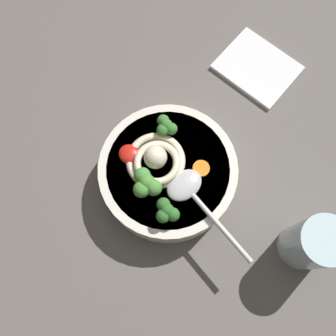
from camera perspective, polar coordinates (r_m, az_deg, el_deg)
The scene contains 12 objects.
table_slab at distance 67.04cm, azimuth 2.34°, elevation -1.27°, with size 133.10×133.10×3.27cm, color #5B5651.
soup_bowl at distance 61.90cm, azimuth 0.00°, elevation -0.86°, with size 22.44×22.44×6.53cm.
noodle_pile at distance 57.92cm, azimuth -1.86°, elevation 1.16°, with size 10.39×10.19×4.18cm.
soup_spoon at distance 57.13cm, azimuth 3.42°, elevation -3.68°, with size 17.51×7.50×1.60cm.
chili_sauce_dollop at distance 59.03cm, azimuth -5.88°, elevation 2.08°, with size 3.65×3.29×1.64cm, color red.
broccoli_floret_near_spoon at distance 55.15cm, azimuth -0.21°, elevation -6.68°, with size 4.10×3.52×3.24cm.
broccoli_floret_front at distance 55.69cm, azimuth -3.38°, elevation -2.44°, with size 5.02×4.32×3.97cm.
broccoli_floret_center at distance 59.31cm, azimuth -0.32°, elevation 6.44°, with size 3.86×3.32×3.05cm.
carrot_slice_far at distance 58.72cm, azimuth 5.10°, elevation -0.10°, with size 2.70×2.70×0.68cm, color orange.
carrot_slice_extra_b at distance 59.82cm, azimuth -1.07°, elevation 3.45°, with size 2.47×2.47×0.55cm, color orange.
drinking_glass at distance 61.23cm, azimuth 21.25°, elevation -10.80°, with size 7.40×7.40×11.70cm, color silver.
folded_napkin at distance 75.82cm, azimuth 13.54°, elevation 14.78°, with size 14.09×11.59×0.80cm, color white.
Camera 1 is at (8.60, -16.44, 66.06)cm, focal length 39.66 mm.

